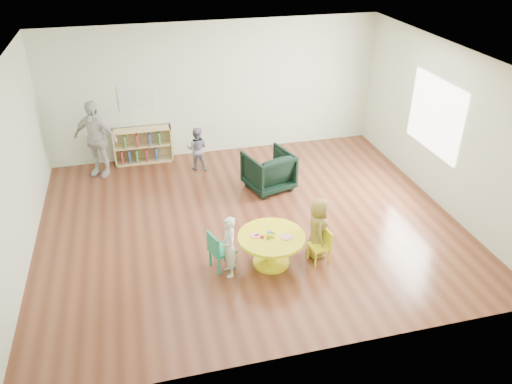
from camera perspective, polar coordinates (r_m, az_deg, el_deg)
room at (r=7.74m, az=-0.83°, el=8.40°), size 7.10×7.00×2.80m
activity_table at (r=7.47m, az=1.77°, el=-6.02°), size 1.01×1.01×0.55m
kid_chair_left at (r=7.40m, az=-4.21°, el=-6.60°), size 0.42×0.42×0.62m
kid_chair_right at (r=7.63m, az=7.49°, el=-5.96°), size 0.32×0.32×0.53m
bookshelf at (r=10.78m, az=-12.85°, el=5.23°), size 1.20×0.30×0.75m
alphabet_poster at (r=10.55m, az=-13.41°, el=10.37°), size 0.74×0.01×0.54m
armchair at (r=9.46m, az=1.44°, el=2.47°), size 1.00×1.02×0.75m
child_left at (r=7.20m, az=-3.12°, el=-6.28°), size 0.25×0.36×0.96m
child_right at (r=7.63m, az=7.05°, el=-4.08°), size 0.41×0.54×0.99m
toddler at (r=10.21m, az=-6.75°, el=4.93°), size 0.53×0.46×0.91m
adult_caretaker at (r=10.30m, az=-17.86°, el=5.82°), size 0.98×0.75×1.55m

